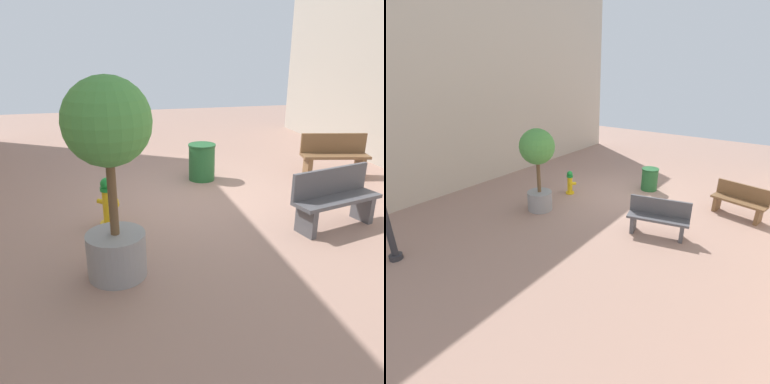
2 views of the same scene
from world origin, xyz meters
The scene contains 7 objects.
ground_plane centered at (0.00, 0.00, 0.00)m, with size 23.40×23.40×0.00m, color #9E7A6B.
building_facade_right centered at (5.33, 2.70, 3.96)m, with size 0.70×18.00×7.93m, color beige.
fire_hydrant centered at (1.60, 0.86, 0.41)m, with size 0.36×0.36×0.82m.
bench_near centered at (-3.43, -0.67, 0.49)m, with size 1.53×0.75×0.95m.
bench_far centered at (-1.94, 1.73, 0.49)m, with size 1.60×0.79×0.95m.
planter_tree centered at (1.55, 2.43, 1.58)m, with size 1.03×1.03×2.48m.
trash_bin centered at (-0.48, -1.10, 0.40)m, with size 0.59×0.59×0.79m.
Camera 2 is at (-4.25, 8.36, 3.92)m, focal length 27.42 mm.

